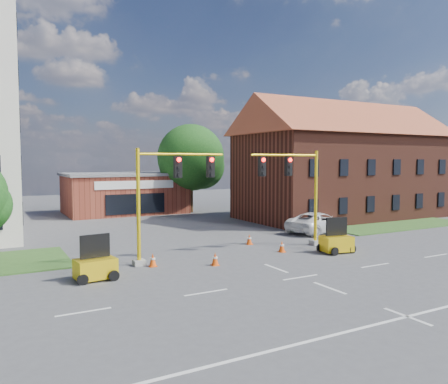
# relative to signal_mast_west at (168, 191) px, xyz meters

# --- Properties ---
(ground) EXTENTS (120.00, 120.00, 0.00)m
(ground) POSITION_rel_signal_mast_west_xyz_m (4.36, -6.00, -3.92)
(ground) COLOR #444446
(ground) RESTS_ON ground
(grass_verge_ne) EXTENTS (14.00, 4.00, 0.08)m
(grass_verge_ne) POSITION_rel_signal_mast_west_xyz_m (22.36, 3.00, -3.88)
(grass_verge_ne) COLOR #2D4E1D
(grass_verge_ne) RESTS_ON ground
(lane_markings) EXTENTS (60.00, 36.00, 0.01)m
(lane_markings) POSITION_rel_signal_mast_west_xyz_m (4.36, -9.00, -3.91)
(lane_markings) COLOR silver
(lane_markings) RESTS_ON ground
(brick_shop) EXTENTS (12.40, 8.40, 4.30)m
(brick_shop) POSITION_rel_signal_mast_west_xyz_m (4.36, 23.99, -1.76)
(brick_shop) COLOR maroon
(brick_shop) RESTS_ON ground
(townhouse_row) EXTENTS (21.00, 11.00, 11.50)m
(townhouse_row) POSITION_rel_signal_mast_west_xyz_m (22.36, 10.00, 2.01)
(townhouse_row) COLOR #4F2317
(townhouse_row) RESTS_ON ground
(tree_large) EXTENTS (7.56, 7.20, 9.53)m
(tree_large) POSITION_rel_signal_mast_west_xyz_m (11.22, 21.08, 1.76)
(tree_large) COLOR #382714
(tree_large) RESTS_ON ground
(signal_mast_west) EXTENTS (5.30, 0.60, 6.20)m
(signal_mast_west) POSITION_rel_signal_mast_west_xyz_m (0.00, 0.00, 0.00)
(signal_mast_west) COLOR gray
(signal_mast_west) RESTS_ON ground
(signal_mast_east) EXTENTS (5.30, 0.60, 6.20)m
(signal_mast_east) POSITION_rel_signal_mast_west_xyz_m (8.71, 0.00, 0.00)
(signal_mast_east) COLOR gray
(signal_mast_east) RESTS_ON ground
(trailer_west) EXTENTS (1.92, 1.41, 2.04)m
(trailer_west) POSITION_rel_signal_mast_west_xyz_m (-4.29, -1.75, -3.28)
(trailer_west) COLOR yellow
(trailer_west) RESTS_ON ground
(trailer_east) EXTENTS (1.98, 1.51, 2.04)m
(trailer_east) POSITION_rel_signal_mast_west_xyz_m (9.85, -2.51, -3.28)
(trailer_east) COLOR yellow
(trailer_east) RESTS_ON ground
(cone_a) EXTENTS (0.40, 0.40, 0.70)m
(cone_a) POSITION_rel_signal_mast_west_xyz_m (1.89, -1.93, -3.58)
(cone_a) COLOR #E1490B
(cone_a) RESTS_ON ground
(cone_b) EXTENTS (0.40, 0.40, 0.70)m
(cone_b) POSITION_rel_signal_mast_west_xyz_m (-1.09, -0.58, -3.58)
(cone_b) COLOR #E1490B
(cone_b) RESTS_ON ground
(cone_c) EXTENTS (0.40, 0.40, 0.70)m
(cone_c) POSITION_rel_signal_mast_west_xyz_m (7.04, -0.83, -3.58)
(cone_c) COLOR #E1490B
(cone_c) RESTS_ON ground
(cone_d) EXTENTS (0.40, 0.40, 0.70)m
(cone_d) POSITION_rel_signal_mast_west_xyz_m (6.59, 2.19, -3.58)
(cone_d) COLOR #E1490B
(cone_d) RESTS_ON ground
(pickup_white) EXTENTS (6.13, 4.00, 1.57)m
(pickup_white) POSITION_rel_signal_mast_west_xyz_m (13.87, 3.83, -3.14)
(pickup_white) COLOR white
(pickup_white) RESTS_ON ground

